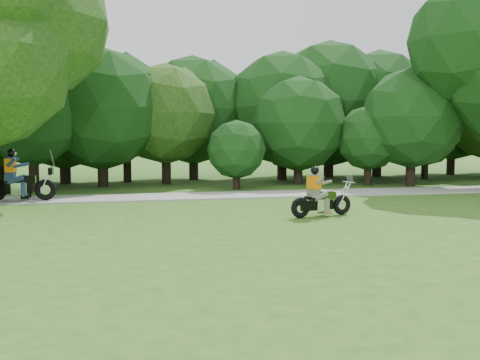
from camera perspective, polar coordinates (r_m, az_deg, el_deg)
name	(u,v)px	position (r m, az deg, el deg)	size (l,w,h in m)	color
ground	(362,230)	(13.81, 12.92, -5.26)	(100.00, 100.00, 0.00)	#285E1A
walkway	(275,194)	(21.25, 3.80, -1.51)	(60.00, 2.20, 0.06)	gray
tree_line	(242,111)	(27.78, 0.16, 7.42)	(39.72, 12.91, 7.59)	black
chopper_motorcycle	(319,198)	(15.75, 8.40, -1.92)	(2.05, 0.86, 1.49)	black
touring_motorcycle	(16,182)	(20.35, -22.79, -0.20)	(2.41, 0.69, 1.84)	black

